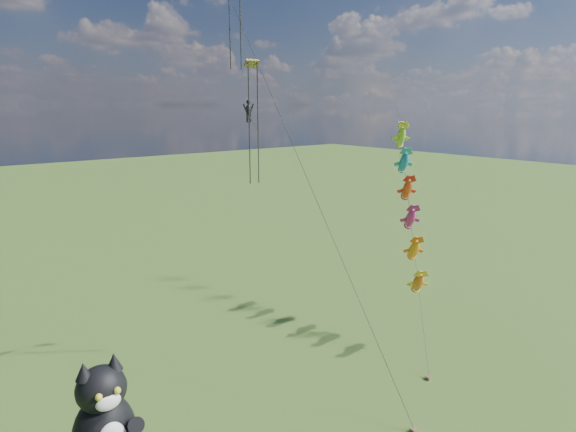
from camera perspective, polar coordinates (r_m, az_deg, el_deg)
fish_windsock_rig at (r=39.76m, az=14.13°, el=1.37°), size 10.43×12.24×18.17m
parafoil_rig at (r=34.80m, az=-4.40°, el=14.65°), size 1.76×17.52×27.87m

